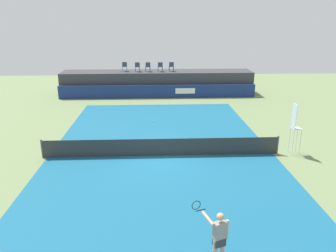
{
  "coord_description": "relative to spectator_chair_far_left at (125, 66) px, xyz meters",
  "views": [
    {
      "loc": [
        -0.39,
        -16.08,
        6.87
      ],
      "look_at": [
        0.43,
        2.0,
        1.0
      ],
      "focal_mm": 35.1,
      "sensor_mm": 36.0,
      "label": 1
    }
  ],
  "objects": [
    {
      "name": "spectator_chair_left",
      "position": [
        1.21,
        -0.29,
        0.0
      ],
      "size": [
        0.48,
        0.48,
        0.89
      ],
      "color": "#2D3D56",
      "rests_on": "spectator_platform"
    },
    {
      "name": "net_post_near",
      "position": [
        -3.12,
        -15.33,
        -2.19
      ],
      "size": [
        0.1,
        0.1,
        1.0
      ],
      "primitive_type": "cylinder",
      "color": "#4C4C51",
      "rests_on": "ground"
    },
    {
      "name": "spectator_chair_far_left",
      "position": [
        0.0,
        0.0,
        0.0
      ],
      "size": [
        0.48,
        0.48,
        0.89
      ],
      "color": "#2D3D56",
      "rests_on": "spectator_platform"
    },
    {
      "name": "umpire_chair",
      "position": [
        10.08,
        -15.34,
        -1.11
      ],
      "size": [
        0.48,
        0.48,
        2.76
      ],
      "color": "white",
      "rests_on": "ground"
    },
    {
      "name": "tennis_player",
      "position": [
        4.49,
        -23.57,
        -1.73
      ],
      "size": [
        0.99,
        1.08,
        1.77
      ],
      "color": "white",
      "rests_on": "court_inner"
    },
    {
      "name": "net_post_far",
      "position": [
        9.28,
        -15.33,
        -2.19
      ],
      "size": [
        0.1,
        0.1,
        1.0
      ],
      "primitive_type": "cylinder",
      "color": "#4C4C51",
      "rests_on": "ground"
    },
    {
      "name": "spectator_chair_center",
      "position": [
        2.2,
        -0.29,
        0.0
      ],
      "size": [
        0.48,
        0.48,
        0.89
      ],
      "color": "#2D3D56",
      "rests_on": "spectator_platform"
    },
    {
      "name": "sponsor_wall",
      "position": [
        3.09,
        -1.83,
        -2.09
      ],
      "size": [
        18.0,
        0.22,
        1.2
      ],
      "color": "navy",
      "rests_on": "ground"
    },
    {
      "name": "spectator_platform",
      "position": [
        3.08,
        -0.03,
        -1.59
      ],
      "size": [
        18.0,
        2.8,
        2.2
      ],
      "primitive_type": "cube",
      "color": "#38383D",
      "rests_on": "ground"
    },
    {
      "name": "ground_plane",
      "position": [
        3.08,
        -12.33,
        -2.69
      ],
      "size": [
        48.0,
        48.0,
        0.0
      ],
      "primitive_type": "plane",
      "color": "#6B7F51"
    },
    {
      "name": "spectator_chair_far_right",
      "position": [
        4.42,
        -0.24,
        0.0
      ],
      "size": [
        0.45,
        0.45,
        0.89
      ],
      "color": "#2D3D56",
      "rests_on": "spectator_platform"
    },
    {
      "name": "court_inner",
      "position": [
        3.08,
        -15.33,
        -2.69
      ],
      "size": [
        12.0,
        22.0,
        0.0
      ],
      "primitive_type": "cube",
      "color": "#16597A",
      "rests_on": "ground"
    },
    {
      "name": "tennis_ball",
      "position": [
        2.61,
        -9.16,
        -2.66
      ],
      "size": [
        0.07,
        0.07,
        0.07
      ],
      "primitive_type": "sphere",
      "color": "#D8EA33",
      "rests_on": "court_inner"
    },
    {
      "name": "spectator_chair_right",
      "position": [
        3.36,
        -0.32,
        0.0
      ],
      "size": [
        0.45,
        0.45,
        0.89
      ],
      "color": "#2D3D56",
      "rests_on": "spectator_platform"
    },
    {
      "name": "tennis_net",
      "position": [
        3.08,
        -15.33,
        -2.22
      ],
      "size": [
        12.4,
        0.02,
        0.95
      ],
      "primitive_type": "cube",
      "color": "#2D2D2D",
      "rests_on": "ground"
    }
  ]
}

